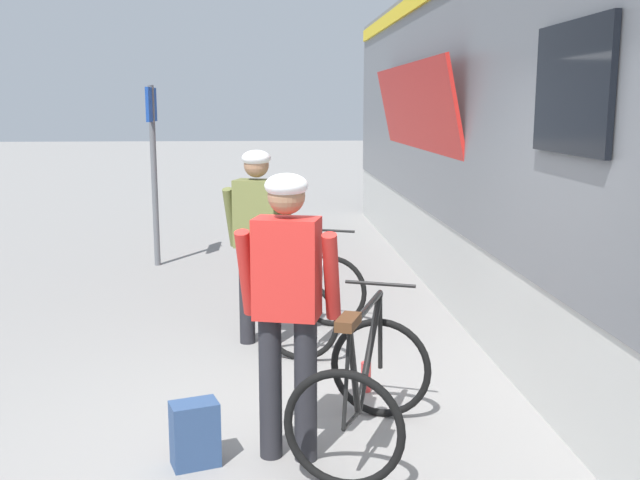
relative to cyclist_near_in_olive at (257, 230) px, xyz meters
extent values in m
plane|color=gray|center=(0.23, -1.96, -1.05)|extent=(80.00, 80.00, 0.00)
cube|color=red|center=(1.96, 2.62, 0.75)|extent=(0.40, 4.29, 1.67)
cube|color=black|center=(1.95, -2.03, 1.20)|extent=(0.04, 1.10, 0.80)
cylinder|color=#232328|center=(-0.11, 0.03, -0.60)|extent=(0.14, 0.14, 0.90)
cylinder|color=#232328|center=(0.10, -0.04, -0.60)|extent=(0.14, 0.14, 0.90)
cube|color=olive|center=(0.00, 0.00, 0.15)|extent=(0.44, 0.35, 0.60)
cylinder|color=olive|center=(-0.24, 0.12, 0.10)|extent=(0.17, 0.27, 0.56)
cylinder|color=olive|center=(0.26, -0.05, 0.10)|extent=(0.17, 0.27, 0.56)
sphere|color=#9E7051|center=(0.00, 0.00, 0.58)|extent=(0.22, 0.22, 0.22)
ellipsoid|color=white|center=(0.00, 0.00, 0.64)|extent=(0.33, 0.34, 0.14)
cylinder|color=#232328|center=(0.10, -2.20, -0.60)|extent=(0.14, 0.14, 0.90)
cylinder|color=#232328|center=(0.31, -2.26, -0.60)|extent=(0.14, 0.14, 0.90)
cube|color=red|center=(0.20, -2.23, 0.15)|extent=(0.43, 0.33, 0.60)
cylinder|color=red|center=(-0.04, -2.13, 0.10)|extent=(0.15, 0.27, 0.56)
cylinder|color=red|center=(0.46, -2.26, 0.10)|extent=(0.15, 0.27, 0.56)
sphere|color=#9E7051|center=(0.20, -2.23, 0.58)|extent=(0.22, 0.22, 0.22)
ellipsoid|color=white|center=(0.20, -2.23, 0.64)|extent=(0.31, 0.33, 0.14)
torus|color=black|center=(0.70, 0.48, -0.70)|extent=(0.68, 0.30, 0.71)
torus|color=black|center=(0.35, -0.47, -0.70)|extent=(0.68, 0.30, 0.71)
cylinder|color=silver|center=(0.58, 0.15, -0.45)|extent=(0.27, 0.62, 0.63)
cylinder|color=silver|center=(0.54, 0.04, -0.15)|extent=(0.33, 0.81, 0.04)
cylinder|color=silver|center=(0.43, -0.25, -0.45)|extent=(0.13, 0.27, 0.62)
cylinder|color=silver|center=(0.41, -0.31, -0.73)|extent=(0.15, 0.35, 0.08)
cylinder|color=silver|center=(0.37, -0.42, -0.42)|extent=(0.07, 0.14, 0.56)
cylinder|color=silver|center=(0.69, 0.46, -0.42)|extent=(0.06, 0.09, 0.55)
cylinder|color=black|center=(0.69, 0.44, -0.09)|extent=(0.46, 0.19, 0.02)
cube|color=#4C2D19|center=(0.38, -0.39, -0.10)|extent=(0.18, 0.26, 0.06)
torus|color=black|center=(0.86, -1.66, -0.70)|extent=(0.68, 0.29, 0.71)
torus|color=black|center=(0.50, -2.62, -0.70)|extent=(0.68, 0.29, 0.71)
cylinder|color=black|center=(0.73, -2.00, -0.45)|extent=(0.27, 0.62, 0.63)
cylinder|color=black|center=(0.69, -2.11, -0.15)|extent=(0.33, 0.81, 0.04)
cylinder|color=black|center=(0.59, -2.39, -0.45)|extent=(0.13, 0.27, 0.62)
cylinder|color=black|center=(0.57, -2.45, -0.73)|extent=(0.15, 0.35, 0.08)
cylinder|color=black|center=(0.52, -2.56, -0.42)|extent=(0.07, 0.14, 0.56)
cylinder|color=black|center=(0.85, -1.69, -0.42)|extent=(0.06, 0.09, 0.55)
cylinder|color=black|center=(0.84, -1.71, -0.09)|extent=(0.46, 0.19, 0.02)
cube|color=#4C2D19|center=(0.53, -2.53, -0.10)|extent=(0.18, 0.26, 0.06)
cube|color=navy|center=(-0.36, -2.29, -0.85)|extent=(0.32, 0.26, 0.40)
cylinder|color=red|center=(0.82, -1.20, -0.94)|extent=(0.08, 0.08, 0.23)
cylinder|color=red|center=(-0.44, -2.24, -0.94)|extent=(0.07, 0.07, 0.22)
cylinder|color=#595B60|center=(-1.41, 3.44, 0.15)|extent=(0.08, 0.08, 2.40)
cube|color=#193F99|center=(-1.41, 3.44, 1.10)|extent=(0.04, 0.70, 0.44)
camera|label=1|loc=(0.10, -6.47, 1.10)|focal=41.34mm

